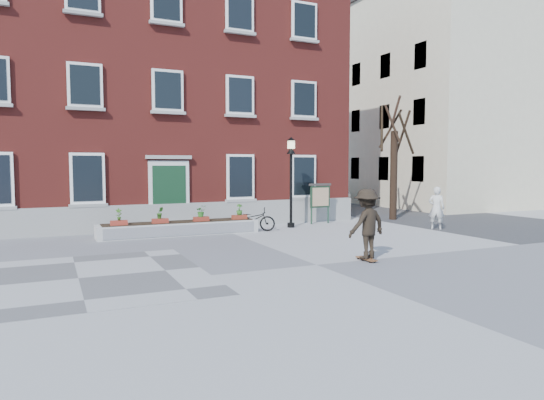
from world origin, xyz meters
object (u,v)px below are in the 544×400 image
bicycle (252,219)px  notice_board (320,197)px  lamp_post (291,169)px  parked_car (327,193)px  bystander (436,208)px  skateboarder (367,224)px

bicycle → notice_board: notice_board is taller
bicycle → lamp_post: 2.90m
parked_car → lamp_post: bearing=-115.1°
bystander → notice_board: notice_board is taller
bicycle → parked_car: (9.73, 10.15, 0.31)m
bystander → lamp_post: lamp_post is taller
bicycle → skateboarder: skateboarder is taller
parked_car → skateboarder: (-9.15, -17.25, 0.26)m
bystander → notice_board: bearing=2.4°
bystander → skateboarder: bearing=84.5°
bicycle → bystander: 7.76m
notice_board → skateboarder: bearing=-111.7°
lamp_post → notice_board: bearing=19.5°
skateboarder → bicycle: bearing=94.7°
bystander → lamp_post: 6.36m
notice_board → bicycle: bearing=-164.1°
parked_car → lamp_post: 12.53m
lamp_post → notice_board: 2.34m
parked_car → notice_board: size_ratio=2.59×
notice_board → skateboarder: size_ratio=0.91×
bicycle → lamp_post: bearing=-52.3°
notice_board → bystander: bearing=-49.2°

